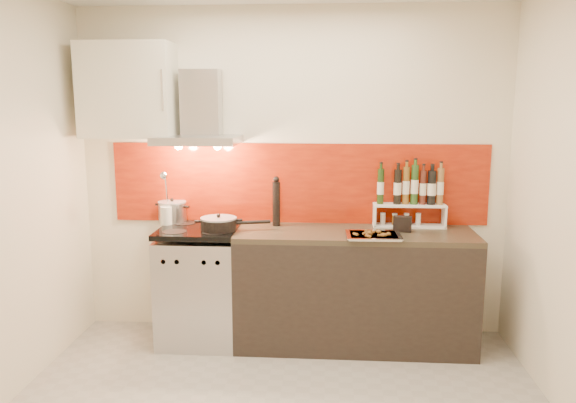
# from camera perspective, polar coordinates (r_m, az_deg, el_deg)

# --- Properties ---
(back_wall) EXTENTS (3.40, 0.02, 2.60)m
(back_wall) POSITION_cam_1_polar(r_m,az_deg,el_deg) (4.50, 0.41, 2.89)
(back_wall) COLOR silver
(back_wall) RESTS_ON ground
(backsplash) EXTENTS (3.00, 0.02, 0.64)m
(backsplash) POSITION_cam_1_polar(r_m,az_deg,el_deg) (4.50, 1.03, 1.85)
(backsplash) COLOR maroon
(backsplash) RESTS_ON back_wall
(range_stove) EXTENTS (0.60, 0.60, 0.91)m
(range_stove) POSITION_cam_1_polar(r_m,az_deg,el_deg) (4.50, -8.89, -8.48)
(range_stove) COLOR #B7B7BA
(range_stove) RESTS_ON ground
(counter) EXTENTS (1.80, 0.60, 0.90)m
(counter) POSITION_cam_1_polar(r_m,az_deg,el_deg) (4.40, 6.73, -8.75)
(counter) COLOR black
(counter) RESTS_ON ground
(range_hood) EXTENTS (0.62, 0.50, 0.61)m
(range_hood) POSITION_cam_1_polar(r_m,az_deg,el_deg) (4.41, -8.94, 8.39)
(range_hood) COLOR #B7B7BA
(range_hood) RESTS_ON back_wall
(upper_cabinet) EXTENTS (0.70, 0.35, 0.72)m
(upper_cabinet) POSITION_cam_1_polar(r_m,az_deg,el_deg) (4.55, -15.94, 10.79)
(upper_cabinet) COLOR beige
(upper_cabinet) RESTS_ON back_wall
(stock_pot) EXTENTS (0.23, 0.23, 0.19)m
(stock_pot) POSITION_cam_1_polar(r_m,az_deg,el_deg) (4.61, -11.67, -1.00)
(stock_pot) COLOR #B7B7BA
(stock_pot) RESTS_ON range_stove
(saute_pan) EXTENTS (0.52, 0.27, 0.13)m
(saute_pan) POSITION_cam_1_polar(r_m,az_deg,el_deg) (4.26, -6.96, -2.25)
(saute_pan) COLOR black
(saute_pan) RESTS_ON range_stove
(utensil_jar) EXTENTS (0.09, 0.14, 0.44)m
(utensil_jar) POSITION_cam_1_polar(r_m,az_deg,el_deg) (4.50, -12.29, -0.81)
(utensil_jar) COLOR silver
(utensil_jar) RESTS_ON range_stove
(pepper_mill) EXTENTS (0.06, 0.06, 0.39)m
(pepper_mill) POSITION_cam_1_polar(r_m,az_deg,el_deg) (4.40, -1.19, -0.04)
(pepper_mill) COLOR black
(pepper_mill) RESTS_ON counter
(step_shelf) EXTENTS (0.56, 0.15, 0.49)m
(step_shelf) POSITION_cam_1_polar(r_m,az_deg,el_deg) (4.46, 12.46, 0.37)
(step_shelf) COLOR white
(step_shelf) RESTS_ON counter
(caddy_box) EXTENTS (0.14, 0.08, 0.12)m
(caddy_box) POSITION_cam_1_polar(r_m,az_deg,el_deg) (4.31, 11.54, -2.25)
(caddy_box) COLOR black
(caddy_box) RESTS_ON counter
(baking_tray) EXTENTS (0.40, 0.31, 0.03)m
(baking_tray) POSITION_cam_1_polar(r_m,az_deg,el_deg) (4.10, 8.67, -3.41)
(baking_tray) COLOR silver
(baking_tray) RESTS_ON counter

